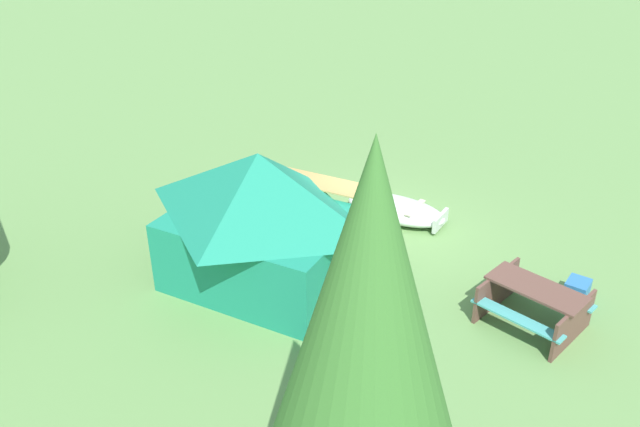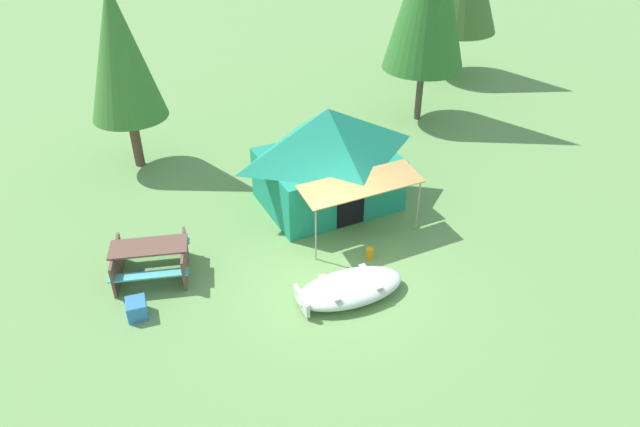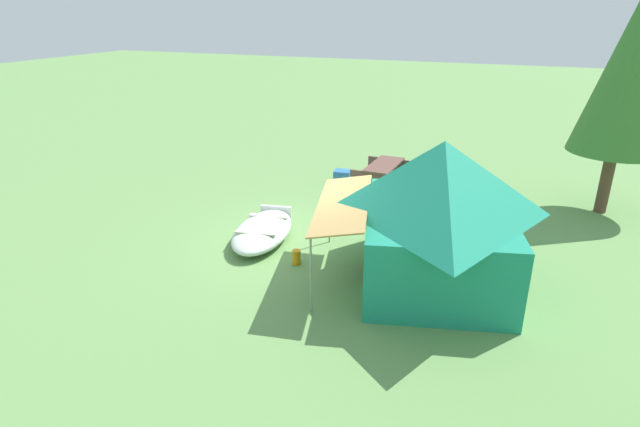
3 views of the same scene
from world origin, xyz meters
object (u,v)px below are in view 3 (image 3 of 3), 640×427
object	(u,v)px
picnic_table	(384,175)
cooler_box	(342,177)
fuel_can	(296,257)
pine_tree_far_center	(629,73)
beached_rowboat	(263,231)
canvas_cabin_tent	(438,211)

from	to	relation	value
picnic_table	cooler_box	distance (m)	1.37
fuel_can	pine_tree_far_center	distance (m)	8.74
picnic_table	pine_tree_far_center	size ratio (longest dim) A/B	0.32
cooler_box	pine_tree_far_center	xyz separation A→B (m)	(-0.26, 6.84, 3.24)
beached_rowboat	fuel_can	xyz separation A→B (m)	(0.79, 1.17, -0.07)
pine_tree_far_center	fuel_can	bearing A→B (deg)	-47.61
beached_rowboat	picnic_table	world-z (taller)	picnic_table
pine_tree_far_center	canvas_cabin_tent	bearing A→B (deg)	-33.22
cooler_box	fuel_can	xyz separation A→B (m)	(5.21, 0.85, -0.04)
canvas_cabin_tent	fuel_can	world-z (taller)	canvas_cabin_tent
beached_rowboat	canvas_cabin_tent	bearing A→B (deg)	84.21
picnic_table	cooler_box	xyz separation A→B (m)	(-0.28, -1.31, -0.30)
beached_rowboat	picnic_table	size ratio (longest dim) A/B	1.49
cooler_box	pine_tree_far_center	distance (m)	7.57
beached_rowboat	pine_tree_far_center	size ratio (longest dim) A/B	0.48
picnic_table	cooler_box	bearing A→B (deg)	-101.95
picnic_table	pine_tree_far_center	bearing A→B (deg)	95.55
canvas_cabin_tent	fuel_can	size ratio (longest dim) A/B	14.14
beached_rowboat	pine_tree_far_center	xyz separation A→B (m)	(-4.67, 7.16, 3.21)
canvas_cabin_tent	cooler_box	bearing A→B (deg)	-143.75
picnic_table	fuel_can	xyz separation A→B (m)	(4.93, -0.46, -0.33)
cooler_box	fuel_can	distance (m)	5.28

